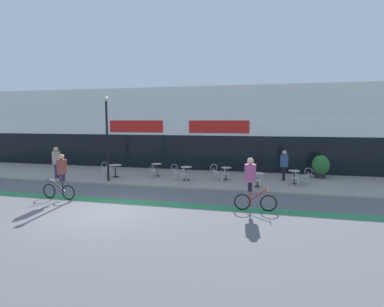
{
  "coord_description": "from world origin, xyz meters",
  "views": [
    {
      "loc": [
        5.9,
        -10.08,
        3.53
      ],
      "look_at": [
        2.05,
        6.17,
        1.69
      ],
      "focal_mm": 28.0,
      "sensor_mm": 36.0,
      "label": 1
    }
  ],
  "objects": [
    {
      "name": "ground_plane",
      "position": [
        0.0,
        0.0,
        0.0
      ],
      "size": [
        120.0,
        120.0,
        0.0
      ],
      "primitive_type": "plane",
      "color": "#5B5B60"
    },
    {
      "name": "sidewalk_slab",
      "position": [
        0.0,
        7.25,
        0.06
      ],
      "size": [
        40.0,
        5.5,
        0.12
      ],
      "primitive_type": "cube",
      "color": "gray",
      "rests_on": "ground"
    },
    {
      "name": "storefront_facade",
      "position": [
        0.0,
        11.97,
        2.91
      ],
      "size": [
        40.0,
        4.06,
        5.85
      ],
      "color": "silver",
      "rests_on": "ground"
    },
    {
      "name": "bike_lane_stripe",
      "position": [
        0.0,
        1.7,
        0.0
      ],
      "size": [
        36.0,
        0.7,
        0.01
      ],
      "primitive_type": "cube",
      "color": "#2D844C",
      "rests_on": "ground"
    },
    {
      "name": "bistro_table_0",
      "position": [
        -2.76,
        6.27,
        0.66
      ],
      "size": [
        0.77,
        0.77,
        0.75
      ],
      "color": "black",
      "rests_on": "sidewalk_slab"
    },
    {
      "name": "bistro_table_1",
      "position": [
        -0.43,
        7.17,
        0.67
      ],
      "size": [
        0.64,
        0.64,
        0.77
      ],
      "color": "black",
      "rests_on": "sidewalk_slab"
    },
    {
      "name": "bistro_table_2",
      "position": [
        1.67,
        6.39,
        0.67
      ],
      "size": [
        0.66,
        0.66,
        0.77
      ],
      "color": "black",
      "rests_on": "sidewalk_slab"
    },
    {
      "name": "bistro_table_3",
      "position": [
        3.89,
        6.99,
        0.63
      ],
      "size": [
        0.6,
        0.6,
        0.72
      ],
      "color": "black",
      "rests_on": "sidewalk_slab"
    },
    {
      "name": "bistro_table_4",
      "position": [
        5.69,
        5.54,
        0.63
      ],
      "size": [
        0.68,
        0.68,
        0.72
      ],
      "color": "black",
      "rests_on": "sidewalk_slab"
    },
    {
      "name": "bistro_table_5",
      "position": [
        7.61,
        6.73,
        0.63
      ],
      "size": [
        0.6,
        0.6,
        0.72
      ],
      "color": "black",
      "rests_on": "sidewalk_slab"
    },
    {
      "name": "cafe_chair_0_near",
      "position": [
        -2.75,
        5.64,
        0.64
      ],
      "size": [
        0.42,
        0.58,
        0.9
      ],
      "rotation": [
        0.0,
        0.0,
        1.61
      ],
      "color": "#B7B2AD",
      "rests_on": "sidewalk_slab"
    },
    {
      "name": "cafe_chair_0_side",
      "position": [
        -3.38,
        6.27,
        0.64
      ],
      "size": [
        0.59,
        0.43,
        0.9
      ],
      "rotation": [
        0.0,
        0.0,
        -0.07
      ],
      "color": "#B7B2AD",
      "rests_on": "sidewalk_slab"
    },
    {
      "name": "cafe_chair_1_near",
      "position": [
        -0.42,
        6.55,
        0.64
      ],
      "size": [
        0.44,
        0.59,
        0.9
      ],
      "rotation": [
        0.0,
        0.0,
        1.68
      ],
      "color": "#B7B2AD",
      "rests_on": "sidewalk_slab"
    },
    {
      "name": "cafe_chair_2_near",
      "position": [
        1.67,
        5.77,
        0.64
      ],
      "size": [
        0.43,
        0.59,
        0.9
      ],
      "rotation": [
        0.0,
        0.0,
        1.66
      ],
      "color": "#B7B2AD",
      "rests_on": "sidewalk_slab"
    },
    {
      "name": "cafe_chair_2_side",
      "position": [
        1.04,
        6.4,
        0.64
      ],
      "size": [
        0.59,
        0.43,
        0.9
      ],
      "rotation": [
        0.0,
        0.0,
        -0.07
      ],
      "color": "#B7B2AD",
      "rests_on": "sidewalk_slab"
    },
    {
      "name": "cafe_chair_3_near",
      "position": [
        3.89,
        6.37,
        0.64
      ],
      "size": [
        0.4,
        0.58,
        0.9
      ],
      "rotation": [
        0.0,
        0.0,
        1.56
      ],
      "color": "#B7B2AD",
      "rests_on": "sidewalk_slab"
    },
    {
      "name": "cafe_chair_3_side",
      "position": [
        3.27,
        6.99,
        0.64
      ],
      "size": [
        0.6,
        0.45,
        0.9
      ],
      "rotation": [
        0.0,
        0.0,
        0.12
      ],
      "color": "#B7B2AD",
      "rests_on": "sidewalk_slab"
    },
    {
      "name": "cafe_chair_4_near",
      "position": [
        5.69,
        4.92,
        0.64
      ],
      "size": [
        0.41,
        0.58,
        0.9
      ],
      "rotation": [
        0.0,
        0.0,
        1.61
      ],
      "color": "#B7B2AD",
      "rests_on": "sidewalk_slab"
    },
    {
      "name": "cafe_chair_5_near",
      "position": [
        7.62,
        6.11,
        0.64
      ],
      "size": [
        0.46,
        0.6,
        0.9
      ],
      "rotation": [
        0.0,
        0.0,
        1.72
      ],
      "color": "#B7B2AD",
      "rests_on": "sidewalk_slab"
    },
    {
      "name": "cafe_chair_5_side",
      "position": [
        8.24,
        6.73,
        0.64
      ],
      "size": [
        0.58,
        0.4,
        0.9
      ],
      "rotation": [
        0.0,
        0.0,
        3.15
      ],
      "color": "#B7B2AD",
      "rests_on": "sidewalk_slab"
    },
    {
      "name": "planter_pot",
      "position": [
        9.3,
        8.83,
        0.83
      ],
      "size": [
        1.0,
        1.0,
        1.37
      ],
      "color": "#232326",
      "rests_on": "sidewalk_slab"
    },
    {
      "name": "lamp_post",
      "position": [
        -2.57,
        5.09,
        2.87
      ],
      "size": [
        0.26,
        0.26,
        4.72
      ],
      "color": "black",
      "rests_on": "sidewalk_slab"
    },
    {
      "name": "cyclist_0",
      "position": [
        5.51,
        1.65,
        1.24
      ],
      "size": [
        1.66,
        0.51,
        2.1
      ],
      "rotation": [
        0.0,
        0.0,
        0.06
      ],
      "color": "black",
      "rests_on": "ground"
    },
    {
      "name": "cyclist_1",
      "position": [
        -2.86,
        1.42,
        1.18
      ],
      "size": [
        1.71,
        0.5,
        2.05
      ],
      "rotation": [
        0.0,
        0.0,
        3.08
      ],
      "color": "black",
      "rests_on": "ground"
    },
    {
      "name": "pedestrian_near_end",
      "position": [
        -5.99,
        5.18,
        1.23
      ],
      "size": [
        0.57,
        0.57,
        1.87
      ],
      "rotation": [
        0.0,
        0.0,
        0.2
      ],
      "color": "#382D47",
      "rests_on": "sidewalk_slab"
    },
    {
      "name": "pedestrian_far_end",
      "position": [
        7.13,
        7.59,
        1.14
      ],
      "size": [
        0.49,
        0.49,
        1.72
      ],
      "rotation": [
        0.0,
        0.0,
        3.03
      ],
      "color": "black",
      "rests_on": "sidewalk_slab"
    }
  ]
}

